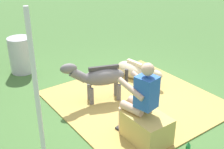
{
  "coord_description": "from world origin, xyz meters",
  "views": [
    {
      "loc": [
        -4.02,
        3.32,
        3.06
      ],
      "look_at": [
        0.24,
        0.23,
        0.55
      ],
      "focal_mm": 47.29,
      "sensor_mm": 36.0,
      "label": 1
    }
  ],
  "objects": [
    {
      "name": "pony_standing",
      "position": [
        0.32,
        0.48,
        0.53
      ],
      "size": [
        0.65,
        1.29,
        0.89
      ],
      "color": "slate",
      "rests_on": "ground"
    },
    {
      "name": "hay_bale",
      "position": [
        -1.19,
        0.58,
        0.24
      ],
      "size": [
        0.73,
        0.53,
        0.48
      ],
      "primitive_type": "cube",
      "color": "tan",
      "rests_on": "ground"
    },
    {
      "name": "soda_bottle",
      "position": [
        -1.83,
        0.31,
        0.12
      ],
      "size": [
        0.07,
        0.07,
        0.25
      ],
      "color": "#268C3F",
      "rests_on": "ground"
    },
    {
      "name": "person_seated",
      "position": [
        -1.03,
        0.6,
        0.75
      ],
      "size": [
        0.7,
        0.5,
        1.36
      ],
      "color": "#D8AD8C",
      "rests_on": "ground"
    },
    {
      "name": "hay_patch",
      "position": [
        -0.11,
        -0.09,
        0.01
      ],
      "size": [
        3.02,
        2.96,
        0.02
      ],
      "primitive_type": "cube",
      "color": "tan",
      "rests_on": "ground"
    },
    {
      "name": "ground_plane",
      "position": [
        0.0,
        0.0,
        0.0
      ],
      "size": [
        24.0,
        24.0,
        0.0
      ],
      "primitive_type": "plane",
      "color": "#426B33"
    },
    {
      "name": "water_barrel",
      "position": [
        2.61,
        1.22,
        0.43
      ],
      "size": [
        0.56,
        0.56,
        0.87
      ],
      "primitive_type": "cylinder",
      "color": "#B2B2B7",
      "rests_on": "ground"
    },
    {
      "name": "pony_lying",
      "position": [
        0.69,
        -0.76,
        0.19
      ],
      "size": [
        1.35,
        0.49,
        0.42
      ],
      "color": "beige",
      "rests_on": "ground"
    },
    {
      "name": "tent_pole_left",
      "position": [
        -0.96,
        2.23,
        1.19
      ],
      "size": [
        0.06,
        0.06,
        2.37
      ],
      "primitive_type": "cylinder",
      "color": "silver",
      "rests_on": "ground"
    }
  ]
}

